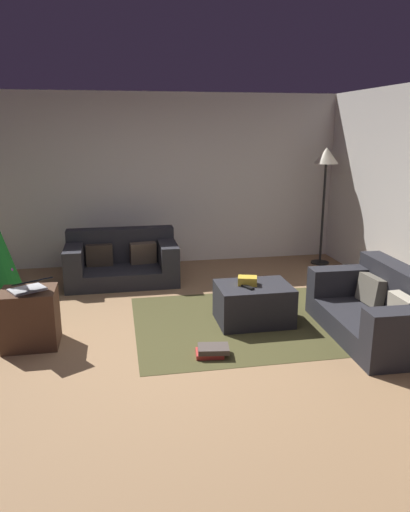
% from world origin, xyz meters
% --- Properties ---
extents(ground_plane, '(6.40, 6.40, 0.00)m').
position_xyz_m(ground_plane, '(0.00, 0.00, 0.00)').
color(ground_plane, '#93704C').
extents(rear_partition, '(6.40, 0.12, 2.60)m').
position_xyz_m(rear_partition, '(0.00, 3.14, 1.30)').
color(rear_partition, silver).
rests_on(rear_partition, ground_plane).
extents(couch_left, '(1.51, 0.89, 0.70)m').
position_xyz_m(couch_left, '(-0.35, 2.24, 0.28)').
color(couch_left, '#26262B').
rests_on(couch_left, ground_plane).
extents(couch_right, '(0.91, 1.58, 0.70)m').
position_xyz_m(couch_right, '(2.24, -0.13, 0.28)').
color(couch_right, '#26262B').
rests_on(couch_right, ground_plane).
extents(ottoman, '(0.80, 0.59, 0.43)m').
position_xyz_m(ottoman, '(1.04, 0.45, 0.21)').
color(ottoman, '#26262B').
rests_on(ottoman, ground_plane).
extents(gift_box, '(0.24, 0.20, 0.09)m').
position_xyz_m(gift_box, '(0.97, 0.48, 0.47)').
color(gift_box, gold).
rests_on(gift_box, ottoman).
extents(tv_remote, '(0.11, 0.17, 0.02)m').
position_xyz_m(tv_remote, '(0.94, 0.36, 0.44)').
color(tv_remote, black).
rests_on(tv_remote, ottoman).
extents(side_table, '(0.52, 0.44, 0.57)m').
position_xyz_m(side_table, '(-1.27, 0.29, 0.28)').
color(side_table, '#4C3323').
rests_on(side_table, ground_plane).
extents(laptop, '(0.46, 0.48, 0.17)m').
position_xyz_m(laptop, '(-1.24, 0.24, 0.62)').
color(laptop, silver).
rests_on(laptop, side_table).
extents(book_stack, '(0.33, 0.24, 0.10)m').
position_xyz_m(book_stack, '(0.43, -0.27, 0.05)').
color(book_stack, '#B7332D').
rests_on(book_stack, ground_plane).
extents(corner_lamp, '(0.36, 0.36, 1.80)m').
position_xyz_m(corner_lamp, '(2.75, 2.56, 1.54)').
color(corner_lamp, black).
rests_on(corner_lamp, ground_plane).
extents(area_rug, '(2.60, 2.00, 0.01)m').
position_xyz_m(area_rug, '(1.04, 0.45, 0.00)').
color(area_rug, '#444122').
rests_on(area_rug, ground_plane).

